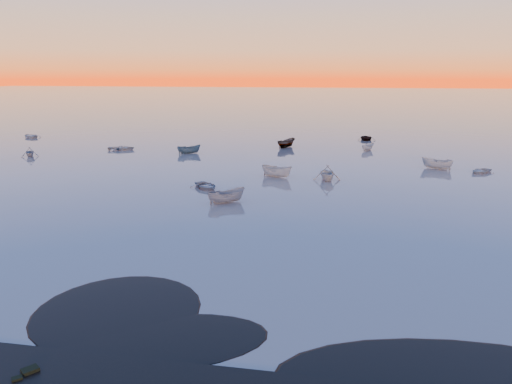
% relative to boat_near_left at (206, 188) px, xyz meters
% --- Properties ---
extents(ground, '(600.00, 600.00, 0.00)m').
position_rel_boat_near_left_xyz_m(ground, '(8.88, 68.34, 0.00)').
color(ground, slate).
rests_on(ground, ground).
extents(mud_lobes, '(140.00, 6.00, 0.07)m').
position_rel_boat_near_left_xyz_m(mud_lobes, '(8.88, -32.66, 0.01)').
color(mud_lobes, black).
rests_on(mud_lobes, ground).
extents(moored_fleet, '(124.00, 58.00, 1.20)m').
position_rel_boat_near_left_xyz_m(moored_fleet, '(8.88, 21.34, 0.00)').
color(moored_fleet, beige).
rests_on(moored_fleet, ground).
extents(boat_near_left, '(4.18, 3.93, 1.01)m').
position_rel_boat_near_left_xyz_m(boat_near_left, '(0.00, 0.00, 0.00)').
color(boat_near_left, gray).
rests_on(boat_near_left, ground).
extents(boat_near_center, '(3.86, 4.42, 1.44)m').
position_rel_boat_near_left_xyz_m(boat_near_center, '(3.88, -5.87, 0.00)').
color(boat_near_center, gray).
rests_on(boat_near_center, ground).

